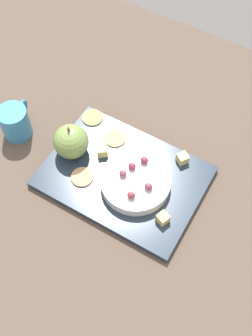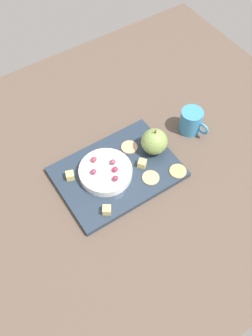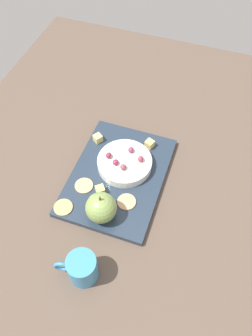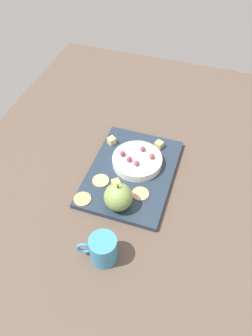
{
  "view_description": "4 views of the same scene",
  "coord_description": "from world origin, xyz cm",
  "px_view_note": "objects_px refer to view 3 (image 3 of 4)",
  "views": [
    {
      "loc": [
        -24.0,
        36.79,
        85.15
      ],
      "look_at": [
        -1.57,
        -1.66,
        10.17
      ],
      "focal_mm": 44.68,
      "sensor_mm": 36.0,
      "label": 1
    },
    {
      "loc": [
        -31.93,
        -54.9,
        96.13
      ],
      "look_at": [
        0.87,
        -4.83,
        8.43
      ],
      "focal_mm": 40.64,
      "sensor_mm": 36.0,
      "label": 2
    },
    {
      "loc": [
        48.55,
        17.0,
        82.2
      ],
      "look_at": [
        -1.75,
        -0.47,
        7.5
      ],
      "focal_mm": 36.14,
      "sensor_mm": 36.0,
      "label": 3
    },
    {
      "loc": [
        62.21,
        16.64,
        80.14
      ],
      "look_at": [
        1.72,
        -3.37,
        8.57
      ],
      "focal_mm": 35.25,
      "sensor_mm": 36.0,
      "label": 4
    }
  ],
  "objects_px": {
    "platter": "(118,176)",
    "grape_0": "(141,159)",
    "cracker_1": "(127,202)",
    "cheese_cube_0": "(98,138)",
    "grape_2": "(131,150)",
    "cup": "(82,268)",
    "cracker_0": "(63,207)",
    "cheese_cube_2": "(100,190)",
    "serving_dish": "(125,163)",
    "grape_3": "(116,162)",
    "grape_4": "(123,167)",
    "cracker_2": "(84,186)",
    "apple_whole": "(101,208)",
    "cheese_cube_1": "(150,144)",
    "grape_1": "(109,155)"
  },
  "relations": [
    {
      "from": "cheese_cube_2",
      "to": "grape_3",
      "type": "bearing_deg",
      "value": 171.22
    },
    {
      "from": "platter",
      "to": "grape_1",
      "type": "bearing_deg",
      "value": -128.46
    },
    {
      "from": "serving_dish",
      "to": "cup",
      "type": "bearing_deg",
      "value": 1.62
    },
    {
      "from": "grape_4",
      "to": "cheese_cube_2",
      "type": "bearing_deg",
      "value": -26.61
    },
    {
      "from": "platter",
      "to": "grape_0",
      "type": "relative_size",
      "value": 19.15
    },
    {
      "from": "serving_dish",
      "to": "apple_whole",
      "type": "height_order",
      "value": "apple_whole"
    },
    {
      "from": "grape_3",
      "to": "cheese_cube_0",
      "type": "bearing_deg",
      "value": -133.16
    },
    {
      "from": "cheese_cube_1",
      "to": "grape_0",
      "type": "xyz_separation_m",
      "value": [
        0.08,
        -0.0,
        0.02
      ]
    },
    {
      "from": "cracker_2",
      "to": "cup",
      "type": "bearing_deg",
      "value": 22.67
    },
    {
      "from": "cheese_cube_0",
      "to": "cup",
      "type": "height_order",
      "value": "cup"
    },
    {
      "from": "serving_dish",
      "to": "apple_whole",
      "type": "xyz_separation_m",
      "value": [
        0.17,
        -0.0,
        0.03
      ]
    },
    {
      "from": "cheese_cube_2",
      "to": "grape_0",
      "type": "height_order",
      "value": "grape_0"
    },
    {
      "from": "cheese_cube_1",
      "to": "cracker_1",
      "type": "xyz_separation_m",
      "value": [
        0.2,
        -0.0,
        -0.01
      ]
    },
    {
      "from": "grape_0",
      "to": "platter",
      "type": "bearing_deg",
      "value": -46.38
    },
    {
      "from": "cracker_1",
      "to": "grape_3",
      "type": "relative_size",
      "value": 2.74
    },
    {
      "from": "platter",
      "to": "cracker_1",
      "type": "xyz_separation_m",
      "value": [
        0.08,
        0.05,
        0.01
      ]
    },
    {
      "from": "grape_3",
      "to": "grape_4",
      "type": "xyz_separation_m",
      "value": [
        0.01,
        0.02,
        -0.0
      ]
    },
    {
      "from": "cheese_cube_0",
      "to": "grape_4",
      "type": "distance_m",
      "value": 0.14
    },
    {
      "from": "cup",
      "to": "cheese_cube_0",
      "type": "bearing_deg",
      "value": -163.17
    },
    {
      "from": "platter",
      "to": "grape_4",
      "type": "bearing_deg",
      "value": 114.74
    },
    {
      "from": "platter",
      "to": "grape_0",
      "type": "distance_m",
      "value": 0.08
    },
    {
      "from": "cheese_cube_1",
      "to": "cheese_cube_2",
      "type": "distance_m",
      "value": 0.21
    },
    {
      "from": "cheese_cube_0",
      "to": "cracker_1",
      "type": "height_order",
      "value": "cheese_cube_0"
    },
    {
      "from": "cracker_1",
      "to": "grape_0",
      "type": "height_order",
      "value": "grape_0"
    },
    {
      "from": "apple_whole",
      "to": "cheese_cube_0",
      "type": "xyz_separation_m",
      "value": [
        -0.23,
        -0.1,
        -0.03
      ]
    },
    {
      "from": "platter",
      "to": "apple_whole",
      "type": "relative_size",
      "value": 4.4
    },
    {
      "from": "serving_dish",
      "to": "grape_3",
      "type": "relative_size",
      "value": 8.42
    },
    {
      "from": "cheese_cube_1",
      "to": "grape_3",
      "type": "xyz_separation_m",
      "value": [
        0.11,
        -0.06,
        0.02
      ]
    },
    {
      "from": "platter",
      "to": "cup",
      "type": "bearing_deg",
      "value": 3.31
    },
    {
      "from": "cracker_1",
      "to": "platter",
      "type": "bearing_deg",
      "value": -145.93
    },
    {
      "from": "serving_dish",
      "to": "cheese_cube_2",
      "type": "distance_m",
      "value": 0.11
    },
    {
      "from": "cheese_cube_0",
      "to": "grape_3",
      "type": "bearing_deg",
      "value": 46.84
    },
    {
      "from": "cracker_2",
      "to": "grape_3",
      "type": "height_order",
      "value": "grape_3"
    },
    {
      "from": "cheese_cube_2",
      "to": "grape_1",
      "type": "xyz_separation_m",
      "value": [
        -0.1,
        -0.01,
        0.02
      ]
    },
    {
      "from": "cheese_cube_0",
      "to": "cup",
      "type": "bearing_deg",
      "value": 16.83
    },
    {
      "from": "serving_dish",
      "to": "cheese_cube_0",
      "type": "distance_m",
      "value": 0.12
    },
    {
      "from": "serving_dish",
      "to": "grape_0",
      "type": "xyz_separation_m",
      "value": [
        -0.01,
        0.04,
        0.02
      ]
    },
    {
      "from": "platter",
      "to": "serving_dish",
      "type": "distance_m",
      "value": 0.04
    },
    {
      "from": "serving_dish",
      "to": "cracker_0",
      "type": "distance_m",
      "value": 0.21
    },
    {
      "from": "platter",
      "to": "grape_3",
      "type": "distance_m",
      "value": 0.05
    },
    {
      "from": "cracker_1",
      "to": "grape_4",
      "type": "bearing_deg",
      "value": -155.23
    },
    {
      "from": "cheese_cube_0",
      "to": "grape_2",
      "type": "height_order",
      "value": "grape_2"
    },
    {
      "from": "cracker_0",
      "to": "grape_2",
      "type": "distance_m",
      "value": 0.24
    },
    {
      "from": "cup",
      "to": "cracker_0",
      "type": "bearing_deg",
      "value": -140.12
    },
    {
      "from": "apple_whole",
      "to": "grape_4",
      "type": "distance_m",
      "value": 0.14
    },
    {
      "from": "grape_0",
      "to": "cracker_0",
      "type": "bearing_deg",
      "value": -37.6
    },
    {
      "from": "grape_0",
      "to": "grape_2",
      "type": "height_order",
      "value": "same"
    },
    {
      "from": "cheese_cube_0",
      "to": "cracker_1",
      "type": "xyz_separation_m",
      "value": [
        0.17,
        0.15,
        -0.01
      ]
    },
    {
      "from": "grape_0",
      "to": "grape_4",
      "type": "height_order",
      "value": "grape_0"
    },
    {
      "from": "cracker_1",
      "to": "grape_3",
      "type": "height_order",
      "value": "grape_3"
    }
  ]
}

